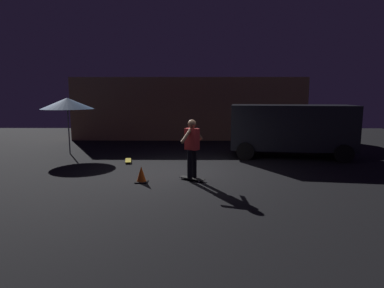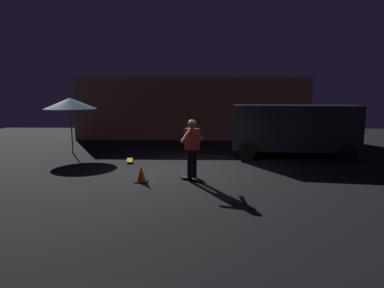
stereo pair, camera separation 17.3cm
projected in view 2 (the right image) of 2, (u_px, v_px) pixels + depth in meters
name	position (u px, v px, depth m)	size (l,w,h in m)	color
ground_plane	(184.00, 174.00, 10.03)	(28.00, 28.00, 0.00)	black
low_building	(192.00, 108.00, 18.81)	(12.57, 3.43, 3.34)	#AD7F56
parked_van	(293.00, 127.00, 12.67)	(4.82, 2.76, 2.03)	black
patio_umbrella	(70.00, 103.00, 13.29)	(2.10, 2.10, 2.30)	slate
skateboard_ridden	(192.00, 178.00, 9.27)	(0.75, 0.61, 0.07)	black
skateboard_spare	(130.00, 160.00, 11.85)	(0.35, 0.80, 0.07)	gold
skater	(192.00, 144.00, 9.13)	(0.64, 0.85, 1.67)	black
traffic_cone	(141.00, 175.00, 9.08)	(0.34, 0.34, 0.46)	black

